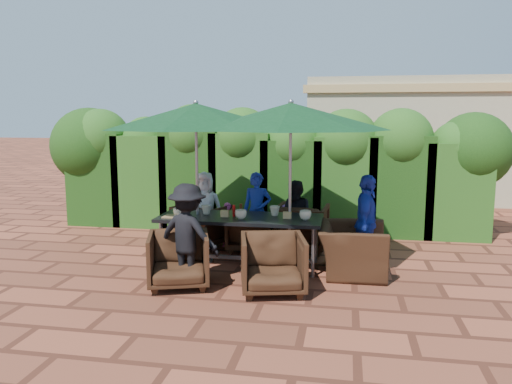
% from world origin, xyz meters
% --- Properties ---
extents(ground, '(80.00, 80.00, 0.00)m').
position_xyz_m(ground, '(0.00, 0.00, 0.00)').
color(ground, brown).
rests_on(ground, ground).
extents(dining_table, '(2.42, 0.90, 0.75)m').
position_xyz_m(dining_table, '(-0.01, -0.22, 0.68)').
color(dining_table, black).
rests_on(dining_table, ground).
extents(umbrella_left, '(2.82, 2.82, 2.46)m').
position_xyz_m(umbrella_left, '(-0.68, -0.16, 2.21)').
color(umbrella_left, gray).
rests_on(umbrella_left, ground).
extents(umbrella_right, '(2.79, 2.79, 2.46)m').
position_xyz_m(umbrella_right, '(0.73, -0.23, 2.21)').
color(umbrella_right, gray).
rests_on(umbrella_right, ground).
extents(chair_far_left, '(1.01, 0.98, 0.81)m').
position_xyz_m(chair_far_left, '(-0.89, 0.77, 0.40)').
color(chair_far_left, black).
rests_on(chair_far_left, ground).
extents(chair_far_mid, '(0.77, 0.72, 0.76)m').
position_xyz_m(chair_far_mid, '(-0.01, 0.64, 0.38)').
color(chair_far_mid, black).
rests_on(chair_far_mid, ground).
extents(chair_far_right, '(0.89, 0.84, 0.85)m').
position_xyz_m(chair_far_right, '(0.81, 0.82, 0.43)').
color(chair_far_right, black).
rests_on(chair_far_right, ground).
extents(chair_near_left, '(0.96, 0.93, 0.80)m').
position_xyz_m(chair_near_left, '(-0.61, -1.27, 0.40)').
color(chair_near_left, black).
rests_on(chair_near_left, ground).
extents(chair_near_right, '(0.94, 0.90, 0.82)m').
position_xyz_m(chair_near_right, '(0.64, -1.27, 0.41)').
color(chair_near_right, black).
rests_on(chair_near_right, ground).
extents(chair_end_right, '(0.71, 1.08, 0.93)m').
position_xyz_m(chair_end_right, '(1.63, -0.30, 0.47)').
color(chair_end_right, black).
rests_on(chair_end_right, ground).
extents(adult_far_left, '(0.68, 0.46, 1.29)m').
position_xyz_m(adult_far_left, '(-0.84, 0.76, 0.65)').
color(adult_far_left, white).
rests_on(adult_far_left, ground).
extents(adult_far_mid, '(0.50, 0.42, 1.31)m').
position_xyz_m(adult_far_mid, '(0.08, 0.69, 0.65)').
color(adult_far_mid, '#1F35A8').
rests_on(adult_far_mid, ground).
extents(adult_far_right, '(0.66, 0.53, 1.19)m').
position_xyz_m(adult_far_right, '(0.75, 0.65, 0.60)').
color(adult_far_right, black).
rests_on(adult_far_right, ground).
extents(adult_near_left, '(0.94, 0.61, 1.36)m').
position_xyz_m(adult_near_left, '(-0.51, -1.19, 0.68)').
color(adult_near_left, black).
rests_on(adult_near_left, ground).
extents(adult_end_right, '(0.49, 0.86, 1.40)m').
position_xyz_m(adult_end_right, '(1.82, -0.13, 0.70)').
color(adult_end_right, '#1F35A8').
rests_on(adult_end_right, ground).
extents(child_left, '(0.30, 0.25, 0.76)m').
position_xyz_m(child_left, '(-0.45, 0.83, 0.38)').
color(child_left, '#DE4E9A').
rests_on(child_left, ground).
extents(child_right, '(0.28, 0.23, 0.75)m').
position_xyz_m(child_right, '(0.53, 0.85, 0.37)').
color(child_right, '#9C53B4').
rests_on(child_right, ground).
extents(pedestrian_a, '(1.67, 0.60, 1.79)m').
position_xyz_m(pedestrian_a, '(1.88, 4.07, 0.90)').
color(pedestrian_a, green).
rests_on(pedestrian_a, ground).
extents(pedestrian_b, '(0.87, 0.68, 1.59)m').
position_xyz_m(pedestrian_b, '(2.31, 4.40, 0.80)').
color(pedestrian_b, '#DE4E9A').
rests_on(pedestrian_b, ground).
extents(pedestrian_c, '(1.23, 1.00, 1.75)m').
position_xyz_m(pedestrian_c, '(3.37, 4.19, 0.88)').
color(pedestrian_c, gray).
rests_on(pedestrian_c, ground).
extents(cup_a, '(0.17, 0.17, 0.13)m').
position_xyz_m(cup_a, '(-0.90, -0.39, 0.82)').
color(cup_a, beige).
rests_on(cup_a, dining_table).
extents(cup_b, '(0.15, 0.15, 0.14)m').
position_xyz_m(cup_b, '(-0.55, -0.15, 0.82)').
color(cup_b, beige).
rests_on(cup_b, dining_table).
extents(cup_c, '(0.17, 0.17, 0.13)m').
position_xyz_m(cup_c, '(0.04, -0.40, 0.82)').
color(cup_c, beige).
rests_on(cup_c, dining_table).
extents(cup_d, '(0.15, 0.15, 0.15)m').
position_xyz_m(cup_d, '(0.48, -0.06, 0.82)').
color(cup_d, beige).
rests_on(cup_d, dining_table).
extents(cup_e, '(0.17, 0.17, 0.14)m').
position_xyz_m(cup_e, '(0.96, -0.29, 0.82)').
color(cup_e, beige).
rests_on(cup_e, dining_table).
extents(ketchup_bottle, '(0.04, 0.04, 0.17)m').
position_xyz_m(ketchup_bottle, '(-0.10, -0.23, 0.83)').
color(ketchup_bottle, '#B20C0A').
rests_on(ketchup_bottle, dining_table).
extents(sauce_bottle, '(0.04, 0.04, 0.17)m').
position_xyz_m(sauce_bottle, '(-0.03, -0.10, 0.83)').
color(sauce_bottle, '#4C230C').
rests_on(sauce_bottle, dining_table).
extents(serving_tray, '(0.35, 0.25, 0.02)m').
position_xyz_m(serving_tray, '(-0.94, -0.43, 0.76)').
color(serving_tray, olive).
rests_on(serving_tray, dining_table).
extents(number_block_left, '(0.12, 0.06, 0.10)m').
position_xyz_m(number_block_left, '(-0.23, -0.29, 0.80)').
color(number_block_left, tan).
rests_on(number_block_left, dining_table).
extents(number_block_right, '(0.12, 0.06, 0.10)m').
position_xyz_m(number_block_right, '(0.69, -0.25, 0.80)').
color(number_block_right, tan).
rests_on(number_block_right, dining_table).
extents(hedge_wall, '(9.10, 1.60, 2.46)m').
position_xyz_m(hedge_wall, '(-0.18, 2.32, 1.34)').
color(hedge_wall, '#14350E').
rests_on(hedge_wall, ground).
extents(building, '(6.20, 3.08, 3.20)m').
position_xyz_m(building, '(3.50, 6.99, 1.61)').
color(building, tan).
rests_on(building, ground).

